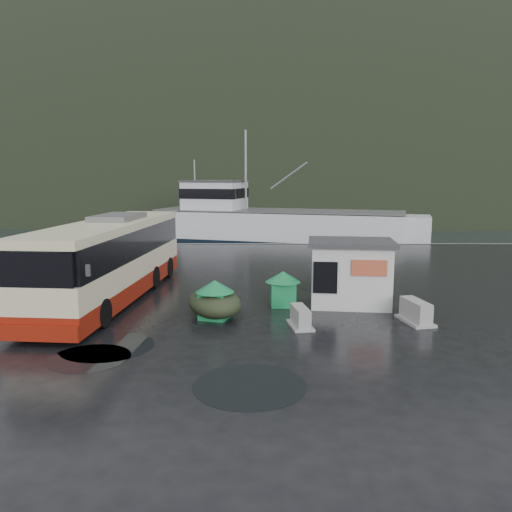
{
  "coord_description": "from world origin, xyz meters",
  "views": [
    {
      "loc": [
        3.05,
        -19.84,
        5.49
      ],
      "look_at": [
        2.88,
        3.46,
        1.7
      ],
      "focal_mm": 35.0,
      "sensor_mm": 36.0,
      "label": 1
    }
  ],
  "objects_px": {
    "coach_bus": "(113,298)",
    "waste_bin_left": "(215,318)",
    "dome_tent": "(215,316)",
    "jersey_barrier_b": "(415,322)",
    "white_van": "(38,305)",
    "jersey_barrier_a": "(300,327)",
    "waste_bin_right": "(283,306)",
    "fishing_trawler": "(278,232)",
    "ticket_kiosk": "(349,304)"
  },
  "relations": [
    {
      "from": "coach_bus",
      "to": "waste_bin_left",
      "type": "bearing_deg",
      "value": -28.27
    },
    {
      "from": "waste_bin_left",
      "to": "dome_tent",
      "type": "xyz_separation_m",
      "value": [
        -0.04,
        0.24,
        0.0
      ]
    },
    {
      "from": "coach_bus",
      "to": "jersey_barrier_b",
      "type": "distance_m",
      "value": 13.01
    },
    {
      "from": "white_van",
      "to": "waste_bin_left",
      "type": "xyz_separation_m",
      "value": [
        7.76,
        -1.9,
        0.0
      ]
    },
    {
      "from": "jersey_barrier_b",
      "to": "waste_bin_left",
      "type": "bearing_deg",
      "value": 176.28
    },
    {
      "from": "dome_tent",
      "to": "jersey_barrier_a",
      "type": "bearing_deg",
      "value": -21.94
    },
    {
      "from": "dome_tent",
      "to": "waste_bin_right",
      "type": "bearing_deg",
      "value": 31.16
    },
    {
      "from": "white_van",
      "to": "jersey_barrier_a",
      "type": "xyz_separation_m",
      "value": [
        10.98,
        -2.97,
        0.0
      ]
    },
    {
      "from": "fishing_trawler",
      "to": "ticket_kiosk",
      "type": "bearing_deg",
      "value": -69.4
    },
    {
      "from": "ticket_kiosk",
      "to": "fishing_trawler",
      "type": "distance_m",
      "value": 27.88
    },
    {
      "from": "jersey_barrier_a",
      "to": "waste_bin_right",
      "type": "bearing_deg",
      "value": 99.58
    },
    {
      "from": "white_van",
      "to": "waste_bin_right",
      "type": "height_order",
      "value": "white_van"
    },
    {
      "from": "ticket_kiosk",
      "to": "jersey_barrier_a",
      "type": "xyz_separation_m",
      "value": [
        -2.36,
        -3.18,
        0.0
      ]
    },
    {
      "from": "jersey_barrier_a",
      "to": "ticket_kiosk",
      "type": "bearing_deg",
      "value": 53.37
    },
    {
      "from": "waste_bin_right",
      "to": "waste_bin_left",
      "type": "bearing_deg",
      "value": -144.9
    },
    {
      "from": "fishing_trawler",
      "to": "white_van",
      "type": "bearing_deg",
      "value": -95.59
    },
    {
      "from": "dome_tent",
      "to": "jersey_barrier_a",
      "type": "distance_m",
      "value": 3.51
    },
    {
      "from": "waste_bin_left",
      "to": "jersey_barrier_a",
      "type": "xyz_separation_m",
      "value": [
        3.22,
        -1.07,
        0.0
      ]
    },
    {
      "from": "coach_bus",
      "to": "fishing_trawler",
      "type": "bearing_deg",
      "value": 77.05
    },
    {
      "from": "fishing_trawler",
      "to": "dome_tent",
      "type": "bearing_deg",
      "value": -80.48
    },
    {
      "from": "white_van",
      "to": "dome_tent",
      "type": "bearing_deg",
      "value": -9.2
    },
    {
      "from": "jersey_barrier_a",
      "to": "jersey_barrier_b",
      "type": "height_order",
      "value": "jersey_barrier_b"
    },
    {
      "from": "waste_bin_left",
      "to": "jersey_barrier_b",
      "type": "bearing_deg",
      "value": -3.72
    },
    {
      "from": "dome_tent",
      "to": "jersey_barrier_b",
      "type": "xyz_separation_m",
      "value": [
        7.64,
        -0.74,
        0.0
      ]
    },
    {
      "from": "white_van",
      "to": "ticket_kiosk",
      "type": "bearing_deg",
      "value": 3.81
    },
    {
      "from": "ticket_kiosk",
      "to": "waste_bin_left",
      "type": "bearing_deg",
      "value": -153.04
    },
    {
      "from": "coach_bus",
      "to": "jersey_barrier_a",
      "type": "distance_m",
      "value": 9.14
    },
    {
      "from": "waste_bin_left",
      "to": "jersey_barrier_a",
      "type": "height_order",
      "value": "waste_bin_left"
    },
    {
      "from": "dome_tent",
      "to": "ticket_kiosk",
      "type": "height_order",
      "value": "ticket_kiosk"
    },
    {
      "from": "white_van",
      "to": "jersey_barrier_b",
      "type": "xyz_separation_m",
      "value": [
        15.36,
        -2.4,
        0.0
      ]
    },
    {
      "from": "ticket_kiosk",
      "to": "coach_bus",
      "type": "bearing_deg",
      "value": -179.36
    },
    {
      "from": "coach_bus",
      "to": "waste_bin_right",
      "type": "xyz_separation_m",
      "value": [
        7.61,
        -1.23,
        0.0
      ]
    },
    {
      "from": "white_van",
      "to": "fishing_trawler",
      "type": "distance_m",
      "value": 30.18
    },
    {
      "from": "coach_bus",
      "to": "jersey_barrier_b",
      "type": "height_order",
      "value": "coach_bus"
    },
    {
      "from": "white_van",
      "to": "waste_bin_left",
      "type": "relative_size",
      "value": 4.4
    },
    {
      "from": "coach_bus",
      "to": "jersey_barrier_a",
      "type": "relative_size",
      "value": 8.97
    },
    {
      "from": "coach_bus",
      "to": "jersey_barrier_a",
      "type": "xyz_separation_m",
      "value": [
        8.11,
        -4.2,
        0.0
      ]
    },
    {
      "from": "waste_bin_left",
      "to": "ticket_kiosk",
      "type": "bearing_deg",
      "value": 20.71
    },
    {
      "from": "waste_bin_left",
      "to": "waste_bin_right",
      "type": "xyz_separation_m",
      "value": [
        2.72,
        1.91,
        0.0
      ]
    },
    {
      "from": "coach_bus",
      "to": "dome_tent",
      "type": "xyz_separation_m",
      "value": [
        4.85,
        -2.89,
        0.0
      ]
    },
    {
      "from": "white_van",
      "to": "jersey_barrier_b",
      "type": "distance_m",
      "value": 15.55
    },
    {
      "from": "jersey_barrier_a",
      "to": "jersey_barrier_b",
      "type": "xyz_separation_m",
      "value": [
        4.38,
        0.57,
        0.0
      ]
    },
    {
      "from": "coach_bus",
      "to": "white_van",
      "type": "height_order",
      "value": "coach_bus"
    },
    {
      "from": "fishing_trawler",
      "to": "jersey_barrier_b",
      "type": "bearing_deg",
      "value": -66.0
    },
    {
      "from": "jersey_barrier_a",
      "to": "white_van",
      "type": "bearing_deg",
      "value": 164.87
    },
    {
      "from": "ticket_kiosk",
      "to": "fishing_trawler",
      "type": "bearing_deg",
      "value": 100.58
    },
    {
      "from": "jersey_barrier_b",
      "to": "coach_bus",
      "type": "bearing_deg",
      "value": 163.79
    },
    {
      "from": "waste_bin_left",
      "to": "dome_tent",
      "type": "height_order",
      "value": "waste_bin_left"
    },
    {
      "from": "coach_bus",
      "to": "jersey_barrier_b",
      "type": "bearing_deg",
      "value": -11.8
    },
    {
      "from": "waste_bin_left",
      "to": "fishing_trawler",
      "type": "xyz_separation_m",
      "value": [
        3.48,
        29.91,
        0.0
      ]
    }
  ]
}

